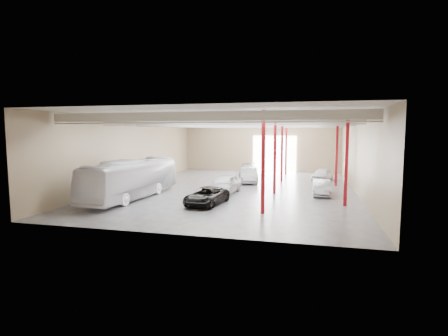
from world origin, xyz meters
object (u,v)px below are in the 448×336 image
at_px(coach_bus, 132,179).
at_px(car_row_a, 225,184).
at_px(car_row_c, 248,170).
at_px(car_row_b, 249,175).
at_px(black_sedan, 207,196).
at_px(car_right_far, 323,174).
at_px(car_right_near, 321,187).

bearing_deg(coach_bus, car_row_a, 32.53).
height_order(car_row_a, car_row_c, car_row_a).
relative_size(car_row_a, car_row_b, 0.99).
bearing_deg(car_row_c, car_row_b, -87.60).
relative_size(black_sedan, car_row_b, 0.96).
bearing_deg(car_row_a, car_right_far, 55.78).
height_order(car_row_c, car_right_near, car_row_c).
xyz_separation_m(car_row_a, car_row_b, (0.95, 7.28, -0.02)).
distance_m(car_row_b, car_right_near, 9.73).
relative_size(car_row_c, car_right_near, 1.26).
bearing_deg(car_row_b, black_sedan, -107.86).
bearing_deg(car_right_near, car_row_b, 140.38).
relative_size(coach_bus, car_row_c, 2.20).
distance_m(coach_bus, car_row_b, 13.86).
bearing_deg(car_row_a, car_right_near, 13.41).
relative_size(coach_bus, black_sedan, 2.41).
bearing_deg(car_row_c, car_row_a, -98.01).
bearing_deg(car_right_far, black_sedan, -103.12).
xyz_separation_m(car_right_near, car_right_far, (0.40, 9.48, 0.04)).
bearing_deg(car_row_b, car_right_near, -51.92).
xyz_separation_m(car_row_c, car_right_near, (8.51, -11.33, -0.08)).
xyz_separation_m(car_row_b, car_right_near, (7.55, -6.13, -0.14)).
bearing_deg(black_sedan, car_right_far, 67.98).
distance_m(coach_bus, car_right_far, 21.66).
xyz_separation_m(car_row_a, car_row_c, (-0.01, 12.48, -0.08)).
relative_size(coach_bus, car_right_near, 2.77).
xyz_separation_m(black_sedan, car_row_c, (0.14, 17.68, 0.10)).
height_order(black_sedan, car_row_c, car_row_c).
bearing_deg(car_row_b, car_row_a, -110.26).
xyz_separation_m(car_row_a, car_right_far, (8.90, 10.62, -0.12)).
relative_size(black_sedan, car_right_near, 1.15).
bearing_deg(car_row_a, coach_bus, -144.66).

